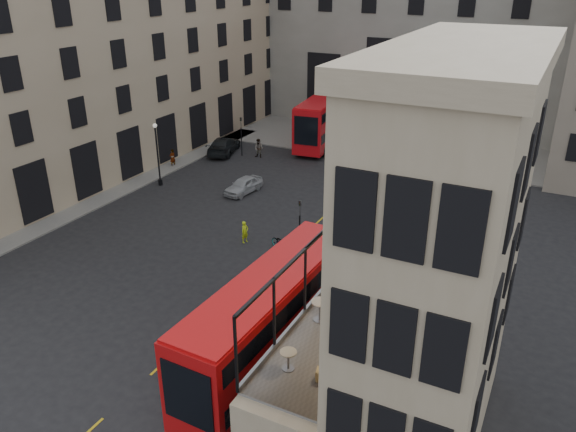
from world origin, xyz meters
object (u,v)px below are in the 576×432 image
at_px(pedestrian_a, 259,148).
at_px(pedestrian_c, 432,137).
at_px(cyclist, 245,232).
at_px(bus_far, 325,117).
at_px(pedestrian_e, 172,158).
at_px(cafe_table_near, 288,357).
at_px(bicycle, 282,243).
at_px(traffic_light_near, 300,221).
at_px(car_c, 224,145).
at_px(bus_near, 271,317).
at_px(traffic_light_far, 241,131).
at_px(car_a, 244,185).
at_px(street_lamp_a, 158,158).
at_px(cafe_chair_a, 322,374).
at_px(pedestrian_d, 438,162).
at_px(cafe_chair_c, 363,308).
at_px(car_b, 394,178).
at_px(cafe_chair_b, 361,329).
at_px(pedestrian_b, 334,136).
at_px(cafe_chair_d, 391,276).
at_px(street_lamp_b, 351,128).
at_px(cafe_table_far, 357,265).

relative_size(pedestrian_a, pedestrian_c, 1.09).
height_order(cyclist, pedestrian_a, pedestrian_a).
xyz_separation_m(bus_far, pedestrian_c, (10.14, 4.49, -1.94)).
distance_m(pedestrian_e, cafe_table_near, 35.97).
relative_size(cyclist, cafe_table_near, 2.11).
relative_size(pedestrian_c, pedestrian_e, 1.01).
xyz_separation_m(bicycle, cyclist, (-2.75, -0.10, 0.25)).
height_order(traffic_light_near, car_c, traffic_light_near).
distance_m(bus_near, bicycle, 11.72).
bearing_deg(bus_far, bus_near, -70.41).
height_order(traffic_light_near, bicycle, traffic_light_near).
relative_size(traffic_light_far, car_a, 1.00).
bearing_deg(pedestrian_c, pedestrian_a, 6.88).
xyz_separation_m(street_lamp_a, cafe_chair_a, (24.17, -21.23, 2.43)).
distance_m(pedestrian_a, pedestrian_d, 16.76).
xyz_separation_m(pedestrian_c, pedestrian_e, (-19.66, -17.68, -0.01)).
distance_m(car_c, pedestrian_d, 20.52).
xyz_separation_m(car_a, cafe_chair_a, (16.96, -22.92, 4.18)).
xyz_separation_m(car_c, pedestrian_d, (20.10, 4.15, 0.09)).
relative_size(cafe_chair_a, cafe_chair_c, 0.99).
bearing_deg(cafe_table_near, pedestrian_d, 94.59).
bearing_deg(traffic_light_far, pedestrian_e, -125.17).
bearing_deg(car_b, pedestrian_c, 79.84).
bearing_deg(cafe_chair_b, pedestrian_b, 113.88).
xyz_separation_m(car_a, cyclist, (4.73, -7.68, 0.11)).
height_order(bus_near, bicycle, bus_near).
relative_size(street_lamp_a, pedestrian_d, 3.01).
distance_m(pedestrian_d, cafe_chair_d, 28.72).
bearing_deg(cafe_chair_c, traffic_light_far, 129.23).
distance_m(bus_near, pedestrian_e, 29.93).
relative_size(car_c, pedestrian_d, 3.09).
bearing_deg(bus_far, cafe_chair_b, -64.75).
bearing_deg(street_lamp_b, cafe_table_far, -68.81).
relative_size(car_b, cafe_chair_a, 5.87).
bearing_deg(bus_near, pedestrian_a, 120.70).
bearing_deg(cafe_table_near, car_c, 126.37).
relative_size(traffic_light_far, bicycle, 1.95).
distance_m(traffic_light_near, car_b, 14.85).
xyz_separation_m(pedestrian_d, pedestrian_e, (-22.10, -9.71, -0.06)).
bearing_deg(pedestrian_e, pedestrian_a, 150.63).
bearing_deg(cafe_chair_b, bus_near, 157.21).
height_order(cafe_table_far, cafe_chair_b, cafe_chair_b).
relative_size(car_b, cafe_table_far, 5.13).
bearing_deg(cafe_chair_a, pedestrian_d, 96.58).
height_order(bus_near, cafe_chair_a, cafe_chair_a).
height_order(pedestrian_a, cafe_chair_a, cafe_chair_a).
bearing_deg(bicycle, cafe_chair_b, -121.67).
distance_m(bus_far, cafe_table_near, 41.77).
distance_m(cyclist, cafe_table_far, 14.40).
distance_m(cyclist, cafe_chair_d, 15.32).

